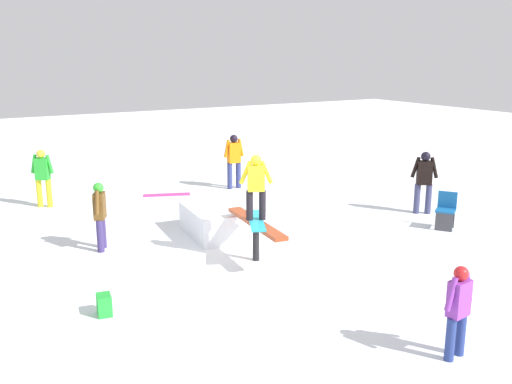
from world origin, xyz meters
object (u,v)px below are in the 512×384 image
object	(u,v)px
rail_feature	(256,227)
bystander_orange	(234,158)
backpack_on_snow	(104,305)
bystander_purple	(458,307)
main_rider_on_rail	(256,189)
loose_snowboard_magenta	(167,195)
bystander_brown	(100,213)
folding_chair	(446,212)
bystander_black	(424,179)
bystander_green	(43,175)

from	to	relation	value
rail_feature	bystander_orange	xyz separation A→B (m)	(-5.79, 2.61, 0.24)
backpack_on_snow	bystander_purple	bearing A→B (deg)	-125.78
main_rider_on_rail	loose_snowboard_magenta	size ratio (longest dim) A/B	1.06
bystander_orange	backpack_on_snow	size ratio (longest dim) A/B	4.92
main_rider_on_rail	bystander_orange	world-z (taller)	main_rider_on_rail
bystander_orange	backpack_on_snow	xyz separation A→B (m)	(6.69, -5.96, -0.77)
bystander_orange	loose_snowboard_magenta	distance (m)	2.35
bystander_brown	bystander_purple	bearing A→B (deg)	-130.05
rail_feature	bystander_purple	size ratio (longest dim) A/B	1.72
bystander_brown	folding_chair	distance (m)	7.99
bystander_black	loose_snowboard_magenta	xyz separation A→B (m)	(-5.22, -5.06, -0.91)
bystander_green	bystander_brown	world-z (taller)	bystander_green
bystander_green	folding_chair	world-z (taller)	bystander_green
loose_snowboard_magenta	backpack_on_snow	size ratio (longest dim) A/B	4.00
rail_feature	bystander_green	xyz separation A→B (m)	(-6.47, -2.90, 0.19)
bystander_orange	bystander_black	bearing A→B (deg)	123.54
main_rider_on_rail	bystander_green	size ratio (longest dim) A/B	0.91
rail_feature	bystander_brown	world-z (taller)	bystander_brown
bystander_purple	backpack_on_snow	world-z (taller)	bystander_purple
rail_feature	main_rider_on_rail	world-z (taller)	main_rider_on_rail
bystander_orange	backpack_on_snow	bearing A→B (deg)	51.61
rail_feature	loose_snowboard_magenta	xyz separation A→B (m)	(-6.01, 0.46, -0.69)
backpack_on_snow	rail_feature	bearing A→B (deg)	-66.05
bystander_brown	bystander_purple	world-z (taller)	bystander_brown
rail_feature	bystander_brown	size ratio (longest dim) A/B	1.57
rail_feature	bystander_green	world-z (taller)	bystander_green
bystander_green	backpack_on_snow	xyz separation A→B (m)	(7.37, -0.46, -0.72)
bystander_orange	backpack_on_snow	distance (m)	9.00
bystander_brown	bystander_green	bearing A→B (deg)	31.59
bystander_orange	folding_chair	world-z (taller)	bystander_orange
main_rider_on_rail	bystander_black	bearing A→B (deg)	123.96
bystander_brown	bystander_purple	distance (m)	7.50
bystander_green	bystander_brown	size ratio (longest dim) A/B	1.07
main_rider_on_rail	backpack_on_snow	bearing A→B (deg)	-49.16
bystander_green	backpack_on_snow	size ratio (longest dim) A/B	4.65
loose_snowboard_magenta	folding_chair	xyz separation A→B (m)	(6.45, 4.54, 0.40)
bystander_black	bystander_purple	bearing A→B (deg)	84.17
bystander_purple	rail_feature	bearing A→B (deg)	87.67
bystander_brown	bystander_black	size ratio (longest dim) A/B	0.90
main_rider_on_rail	bystander_orange	distance (m)	6.37
bystander_orange	loose_snowboard_magenta	bearing A→B (deg)	-2.65
main_rider_on_rail	bystander_orange	xyz separation A→B (m)	(-5.79, 2.61, -0.55)
bystander_green	backpack_on_snow	world-z (taller)	bystander_green
bystander_green	bystander_black	world-z (taller)	bystander_black
bystander_green	loose_snowboard_magenta	distance (m)	3.50
main_rider_on_rail	bystander_green	xyz separation A→B (m)	(-6.47, -2.90, -0.60)
bystander_green	loose_snowboard_magenta	world-z (taller)	bystander_green
rail_feature	bystander_black	distance (m)	5.58
bystander_black	bystander_orange	bearing A→B (deg)	-22.74
folding_chair	bystander_green	bearing A→B (deg)	-165.70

